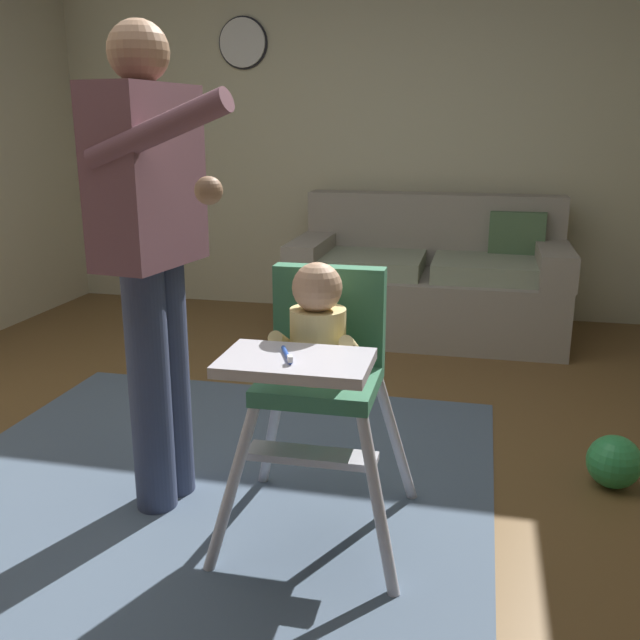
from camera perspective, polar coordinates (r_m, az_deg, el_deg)
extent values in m
cube|color=brown|center=(2.75, -7.65, -13.86)|extent=(5.88, 6.96, 0.10)
cube|color=beige|center=(5.03, 2.98, 16.55)|extent=(5.08, 0.06, 2.77)
cube|color=slate|center=(2.62, -10.23, -14.32)|extent=(2.08, 2.33, 0.01)
cube|color=gray|center=(4.51, 8.63, 1.30)|extent=(1.66, 0.84, 0.40)
cube|color=gray|center=(4.75, 9.16, 7.28)|extent=(1.66, 0.22, 0.46)
cube|color=gray|center=(4.56, -0.53, 5.48)|extent=(0.20, 0.84, 0.20)
cube|color=gray|center=(4.46, 18.30, 4.46)|extent=(0.20, 0.84, 0.20)
cube|color=gray|center=(4.45, 4.28, 4.58)|extent=(0.62, 0.60, 0.11)
cube|color=gray|center=(4.40, 13.19, 4.10)|extent=(0.62, 0.60, 0.11)
cube|color=#4C6B47|center=(4.63, 15.60, 6.31)|extent=(0.35, 0.13, 0.34)
cylinder|color=silver|center=(2.18, -7.15, -13.33)|extent=(0.17, 0.17, 0.50)
cylinder|color=silver|center=(2.09, 4.69, -14.65)|extent=(0.17, 0.17, 0.50)
cylinder|color=silver|center=(2.56, -3.84, -8.74)|extent=(0.17, 0.17, 0.50)
cylinder|color=silver|center=(2.48, 6.12, -9.61)|extent=(0.17, 0.17, 0.50)
cube|color=#3A7956|center=(2.20, -0.05, -5.13)|extent=(0.36, 0.36, 0.05)
cube|color=#3A7956|center=(2.29, 0.76, 0.46)|extent=(0.36, 0.07, 0.32)
cube|color=silver|center=(1.88, -1.97, -3.47)|extent=(0.40, 0.26, 0.03)
cube|color=silver|center=(2.19, -0.67, -10.90)|extent=(0.40, 0.10, 0.02)
cylinder|color=#E8D085|center=(2.14, -0.17, -1.94)|extent=(0.17, 0.17, 0.22)
sphere|color=tan|center=(2.09, -0.23, 2.64)|extent=(0.15, 0.15, 0.15)
cylinder|color=#E8D085|center=(2.13, -3.17, -1.78)|extent=(0.05, 0.15, 0.10)
cylinder|color=#E8D085|center=(2.08, 2.42, -2.16)|extent=(0.05, 0.15, 0.10)
cylinder|color=blue|center=(1.88, -2.70, -2.81)|extent=(0.06, 0.12, 0.01)
cube|color=white|center=(1.82, -2.44, -3.14)|extent=(0.02, 0.03, 0.02)
cylinder|color=#3A4360|center=(2.45, -13.55, -5.70)|extent=(0.14, 0.14, 0.85)
cylinder|color=#3A4360|center=(2.54, -12.03, -4.81)|extent=(0.14, 0.14, 0.85)
cube|color=brown|center=(2.35, -13.82, 11.16)|extent=(0.26, 0.42, 0.56)
sphere|color=#997051|center=(2.35, -14.44, 20.24)|extent=(0.19, 0.19, 0.19)
cylinder|color=brown|center=(2.10, -13.04, 14.64)|extent=(0.48, 0.14, 0.23)
sphere|color=#997051|center=(2.02, -8.97, 10.28)|extent=(0.08, 0.08, 0.08)
cylinder|color=brown|center=(2.55, -10.70, 11.64)|extent=(0.07, 0.07, 0.51)
sphere|color=green|center=(2.86, 22.63, -10.51)|extent=(0.20, 0.20, 0.20)
cylinder|color=white|center=(5.20, -6.26, 21.34)|extent=(0.32, 0.03, 0.32)
cylinder|color=black|center=(5.22, -6.20, 21.33)|extent=(0.35, 0.02, 0.35)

